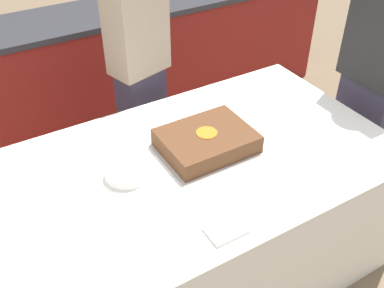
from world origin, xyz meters
The scene contains 9 objects.
ground_plane centered at (0.00, 0.00, 0.00)m, with size 14.00×14.00×0.00m, color #7A664C.
back_counter centered at (0.00, 1.64, 0.46)m, with size 4.40×0.58×0.92m.
dining_table centered at (0.00, 0.00, 0.38)m, with size 2.17×1.12×0.77m.
cake centered at (0.22, 0.05, 0.82)m, with size 0.47×0.37×0.10m.
plate_stack centered at (-0.20, 0.05, 0.79)m, with size 0.19×0.19×0.05m.
side_plate_near_cake centered at (0.31, 0.35, 0.77)m, with size 0.18×0.18×0.00m.
utensil_pile centered at (0.00, -0.44, 0.78)m, with size 0.15×0.11×0.02m.
person_cutting_cake centered at (0.22, 0.78, 0.86)m, with size 0.36×0.28×1.60m.
person_seated_right centered at (1.31, 0.00, 0.88)m, with size 0.22×0.40×1.69m.
Camera 1 is at (-0.72, -1.39, 2.10)m, focal length 42.00 mm.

